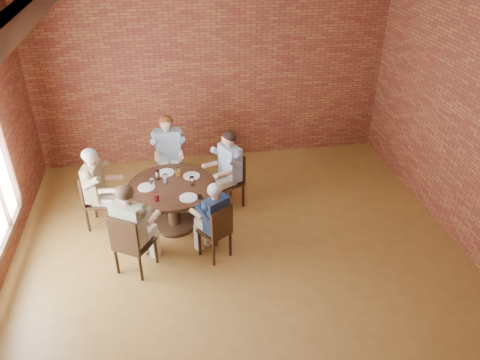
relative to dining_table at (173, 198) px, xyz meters
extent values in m
plane|color=olive|center=(0.90, -1.27, -0.53)|extent=(7.00, 7.00, 0.00)
plane|color=white|center=(0.90, -1.27, 2.87)|extent=(7.00, 7.00, 0.00)
plane|color=brown|center=(0.90, 2.23, 1.17)|extent=(7.00, 0.00, 7.00)
cube|color=#331D11|center=(-2.27, -0.87, -0.02)|extent=(0.10, 2.16, 0.08)
cylinder|color=#331D11|center=(0.00, 0.00, -0.50)|extent=(0.67, 0.67, 0.06)
cylinder|color=#331D11|center=(0.00, 0.00, -0.18)|extent=(0.19, 0.19, 0.64)
cylinder|color=#3D2116|center=(0.00, 0.00, 0.20)|extent=(1.33, 1.33, 0.05)
cube|color=#331D11|center=(0.90, 0.44, -0.10)|extent=(0.58, 0.58, 0.04)
cube|color=#331D11|center=(1.08, 0.53, 0.17)|extent=(0.23, 0.40, 0.49)
cylinder|color=#331D11|center=(0.66, 0.53, -0.32)|extent=(0.04, 0.04, 0.41)
cylinder|color=#331D11|center=(0.82, 0.20, -0.32)|extent=(0.04, 0.04, 0.41)
cylinder|color=#331D11|center=(0.99, 0.69, -0.32)|extent=(0.04, 0.04, 0.41)
cylinder|color=#331D11|center=(1.15, 0.36, -0.32)|extent=(0.04, 0.04, 0.41)
cube|color=#331D11|center=(-0.01, 1.14, -0.10)|extent=(0.44, 0.44, 0.04)
cube|color=#331D11|center=(-0.01, 1.34, 0.17)|extent=(0.44, 0.04, 0.50)
cylinder|color=#331D11|center=(-0.20, 0.95, -0.32)|extent=(0.04, 0.04, 0.41)
cylinder|color=#331D11|center=(0.19, 0.95, -0.32)|extent=(0.04, 0.04, 0.41)
cylinder|color=#331D11|center=(-0.20, 1.33, -0.32)|extent=(0.04, 0.04, 0.41)
cylinder|color=#331D11|center=(0.18, 1.33, -0.32)|extent=(0.04, 0.04, 0.41)
cube|color=#331D11|center=(-1.10, 0.22, -0.10)|extent=(0.50, 0.50, 0.04)
cube|color=#331D11|center=(-1.29, 0.26, 0.17)|extent=(0.12, 0.43, 0.49)
cylinder|color=#331D11|center=(-0.96, 0.00, -0.32)|extent=(0.04, 0.04, 0.41)
cylinder|color=#331D11|center=(-0.89, 0.36, -0.32)|extent=(0.04, 0.04, 0.41)
cylinder|color=#331D11|center=(-1.32, 0.07, -0.32)|extent=(0.04, 0.04, 0.41)
cylinder|color=#331D11|center=(-1.25, 0.43, -0.32)|extent=(0.04, 0.04, 0.41)
cube|color=#331D11|center=(-0.56, -0.90, -0.10)|extent=(0.61, 0.61, 0.04)
cube|color=#331D11|center=(-0.67, -1.07, 0.17)|extent=(0.40, 0.27, 0.51)
cylinder|color=#331D11|center=(-0.30, -0.84, -0.32)|extent=(0.04, 0.04, 0.41)
cylinder|color=#331D11|center=(-0.62, -0.64, -0.32)|extent=(0.04, 0.04, 0.41)
cylinder|color=#331D11|center=(-0.50, -1.16, -0.32)|extent=(0.04, 0.04, 0.41)
cylinder|color=#331D11|center=(-0.83, -0.96, -0.32)|extent=(0.04, 0.04, 0.41)
cube|color=#331D11|center=(0.54, -0.81, -0.10)|extent=(0.52, 0.52, 0.04)
cube|color=#331D11|center=(0.63, -0.95, 0.13)|extent=(0.33, 0.24, 0.43)
cylinder|color=#331D11|center=(0.58, -0.59, -0.32)|extent=(0.04, 0.04, 0.41)
cylinder|color=#331D11|center=(0.32, -0.77, -0.32)|extent=(0.04, 0.04, 0.41)
cylinder|color=#331D11|center=(0.76, -0.85, -0.32)|extent=(0.04, 0.04, 0.41)
cylinder|color=#331D11|center=(0.50, -1.02, -0.32)|extent=(0.04, 0.04, 0.41)
cylinder|color=white|center=(0.32, 0.21, 0.23)|extent=(0.26, 0.26, 0.01)
cylinder|color=white|center=(-0.07, 0.38, 0.23)|extent=(0.26, 0.26, 0.01)
cylinder|color=white|center=(-0.37, -0.01, 0.23)|extent=(0.26, 0.26, 0.01)
cylinder|color=white|center=(0.22, -0.39, 0.23)|extent=(0.26, 0.26, 0.01)
cylinder|color=white|center=(0.31, -0.04, 0.29)|extent=(0.07, 0.07, 0.14)
cylinder|color=white|center=(0.11, 0.26, 0.29)|extent=(0.07, 0.07, 0.14)
cylinder|color=white|center=(-0.20, 0.22, 0.29)|extent=(0.07, 0.07, 0.14)
cylinder|color=white|center=(-0.08, 0.10, 0.29)|extent=(0.07, 0.07, 0.14)
cylinder|color=white|center=(-0.28, -0.01, 0.29)|extent=(0.07, 0.07, 0.14)
cylinder|color=white|center=(-0.23, -0.38, 0.29)|extent=(0.07, 0.07, 0.14)
cube|color=black|center=(0.39, -0.40, 0.23)|extent=(0.09, 0.14, 0.01)
camera|label=1|loc=(0.03, -6.04, 3.94)|focal=35.00mm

